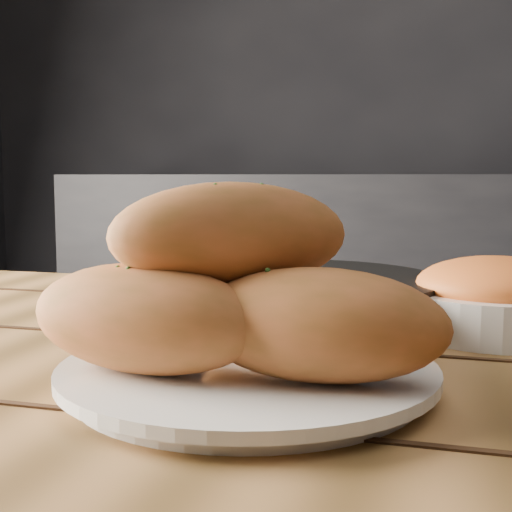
{
  "coord_description": "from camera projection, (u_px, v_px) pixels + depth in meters",
  "views": [
    {
      "loc": [
        -0.26,
        -0.43,
        0.9
      ],
      "look_at": [
        -0.4,
        0.04,
        0.84
      ],
      "focal_mm": 50.0,
      "sensor_mm": 36.0,
      "label": 1
    }
  ],
  "objects": [
    {
      "name": "bread_rolls",
      "position": [
        238.0,
        294.0,
        0.48
      ],
      "size": [
        0.28,
        0.23,
        0.12
      ],
      "color": "#B45C32",
      "rests_on": "plate"
    },
    {
      "name": "bowl",
      "position": [
        498.0,
        299.0,
        0.66
      ],
      "size": [
        0.18,
        0.18,
        0.07
      ],
      "color": "white",
      "rests_on": "table"
    },
    {
      "name": "plate",
      "position": [
        248.0,
        376.0,
        0.49
      ],
      "size": [
        0.26,
        0.26,
        0.02
      ],
      "color": "silver",
      "rests_on": "table"
    },
    {
      "name": "table",
      "position": [
        226.0,
        498.0,
        0.53
      ],
      "size": [
        1.55,
        0.92,
        0.75
      ],
      "color": "olive",
      "rests_on": "ground"
    },
    {
      "name": "skillet",
      "position": [
        293.0,
        297.0,
        0.72
      ],
      "size": [
        0.44,
        0.3,
        0.05
      ],
      "color": "black",
      "rests_on": "table"
    }
  ]
}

